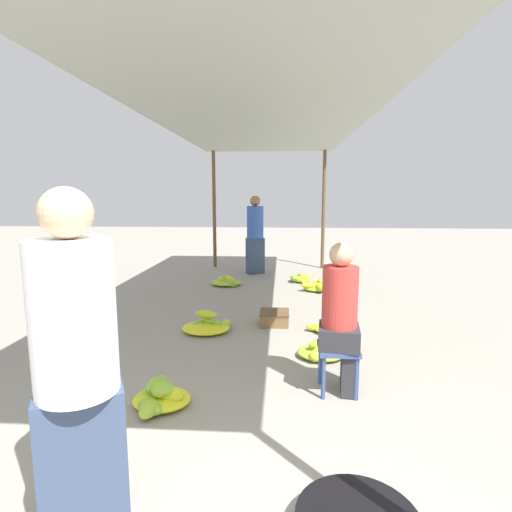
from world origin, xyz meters
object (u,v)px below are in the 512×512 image
stool (338,355)px  crate_near (275,318)px  banana_pile_left_1 (159,397)px  banana_pile_right_0 (301,278)px  banana_pile_left_2 (226,282)px  banana_pile_right_2 (316,287)px  banana_pile_right_1 (333,327)px  vendor_seated (342,316)px  shopper_walking_mid (255,234)px  vendor_foreground (77,371)px  banana_pile_right_3 (321,352)px  banana_pile_left_0 (208,325)px

stool → crate_near: (-0.58, 1.80, -0.24)m
banana_pile_left_1 → banana_pile_right_0: size_ratio=0.97×
banana_pile_left_2 → banana_pile_right_2: 1.70m
stool → banana_pile_right_1: bearing=84.3°
banana_pile_right_1 → crate_near: 0.77m
stool → vendor_seated: bearing=6.4°
banana_pile_right_1 → shopper_walking_mid: size_ratio=0.35×
banana_pile_right_1 → vendor_foreground: bearing=-116.2°
vendor_seated → crate_near: bearing=108.5°
vendor_seated → banana_pile_left_1: 1.65m
banana_pile_left_2 → banana_pile_right_1: 3.02m
vendor_seated → banana_pile_right_1: (0.14, 1.57, -0.62)m
banana_pile_right_0 → shopper_walking_mid: shopper_walking_mid is taller
banana_pile_right_3 → crate_near: bearing=115.1°
banana_pile_right_0 → crate_near: size_ratio=1.51×
banana_pile_left_2 → shopper_walking_mid: (0.47, 1.19, 0.80)m
banana_pile_left_2 → banana_pile_right_1: (1.70, -2.50, -0.01)m
banana_pile_right_0 → crate_near: 2.72m
crate_near → stool: bearing=-72.1°
banana_pile_right_2 → banana_pile_right_0: bearing=106.8°
vendor_seated → banana_pile_left_0: size_ratio=2.15×
banana_pile_right_0 → vendor_seated: bearing=-88.3°
vendor_foreground → stool: 2.25m
banana_pile_left_1 → banana_pile_left_2: 4.41m
vendor_foreground → crate_near: bearing=76.3°
banana_pile_left_0 → banana_pile_right_3: banana_pile_left_0 is taller
banana_pile_left_0 → crate_near: bearing=20.2°
vendor_seated → banana_pile_left_2: size_ratio=2.30×
banana_pile_left_0 → vendor_seated: bearing=-46.1°
vendor_foreground → shopper_walking_mid: size_ratio=1.03×
crate_near → banana_pile_right_2: bearing=69.8°
banana_pile_left_0 → banana_pile_right_3: 1.55m
banana_pile_right_1 → banana_pile_right_3: banana_pile_right_3 is taller
stool → banana_pile_right_0: size_ratio=0.72×
stool → banana_pile_left_0: size_ratio=0.67×
stool → shopper_walking_mid: (-1.07, 5.26, 0.54)m
banana_pile_right_0 → crate_near: (-0.47, -2.68, 0.02)m
vendor_foreground → banana_pile_right_3: bearing=60.3°
banana_pile_right_3 → shopper_walking_mid: bearing=102.4°
banana_pile_right_2 → shopper_walking_mid: bearing=127.5°
stool → banana_pile_right_3: (-0.07, 0.72, -0.26)m
banana_pile_left_2 → crate_near: (0.96, -2.27, 0.02)m
banana_pile_left_0 → shopper_walking_mid: (0.34, 3.77, 0.80)m
banana_pile_left_2 → banana_pile_right_0: banana_pile_left_2 is taller
banana_pile_right_3 → crate_near: size_ratio=1.32×
vendor_foreground → banana_pile_right_2: 5.62m
banana_pile_right_2 → banana_pile_right_3: banana_pile_right_2 is taller
vendor_foreground → banana_pile_left_0: (0.01, 3.13, -0.83)m
vendor_foreground → crate_near: size_ratio=4.55×
vendor_foreground → banana_pile_left_2: vendor_foreground is taller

